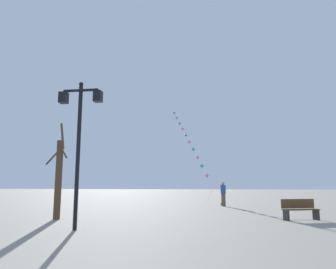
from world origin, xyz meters
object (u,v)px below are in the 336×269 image
object	(u,v)px
twin_lantern_lamp_post	(79,126)
bare_tree	(59,176)
kite_train	(190,144)
kite_flyer	(223,193)
park_bench	(300,209)

from	to	relation	value
twin_lantern_lamp_post	bare_tree	xyz separation A→B (m)	(-2.23, 3.02, -1.69)
kite_train	kite_flyer	xyz separation A→B (m)	(2.85, -8.06, -4.61)
kite_train	kite_flyer	bearing A→B (deg)	-70.50
twin_lantern_lamp_post	park_bench	bearing A→B (deg)	27.03
bare_tree	kite_train	bearing A→B (deg)	75.08
twin_lantern_lamp_post	kite_train	distance (m)	20.93
bare_tree	park_bench	xyz separation A→B (m)	(10.56, 1.23, -1.43)
kite_flyer	bare_tree	size ratio (longest dim) A/B	0.40
park_bench	kite_flyer	bearing A→B (deg)	89.68
twin_lantern_lamp_post	kite_flyer	bearing A→B (deg)	67.12
kite_flyer	bare_tree	xyz separation A→B (m)	(-7.56, -9.61, 0.98)
kite_flyer	bare_tree	distance (m)	12.27
kite_train	park_bench	bearing A→B (deg)	-70.40
park_bench	kite_train	bearing A→B (deg)	89.59
twin_lantern_lamp_post	kite_train	xyz separation A→B (m)	(2.48, 20.69, 1.94)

